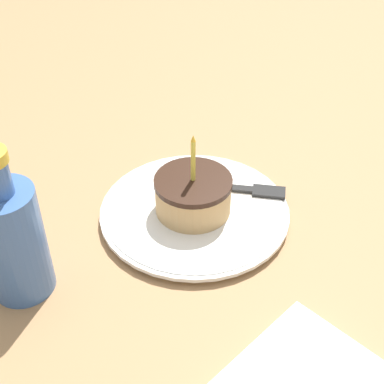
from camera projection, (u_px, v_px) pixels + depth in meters
ground_plane at (210, 217)px, 0.75m from camera, size 2.40×2.40×0.04m
plate at (192, 210)px, 0.72m from camera, size 0.25×0.25×0.01m
cake_slice at (194, 195)px, 0.70m from camera, size 0.10×0.10×0.12m
fork at (232, 188)px, 0.74m from camera, size 0.15×0.12×0.00m
bottle at (12, 238)px, 0.58m from camera, size 0.07×0.07×0.19m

